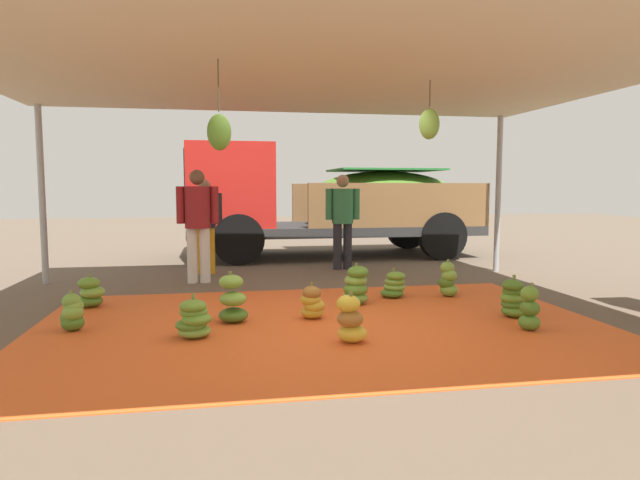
{
  "coord_description": "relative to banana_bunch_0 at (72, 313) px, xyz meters",
  "views": [
    {
      "loc": [
        -1.06,
        -5.81,
        1.5
      ],
      "look_at": [
        0.27,
        1.65,
        0.78
      ],
      "focal_mm": 30.79,
      "sensor_mm": 36.0,
      "label": 1
    }
  ],
  "objects": [
    {
      "name": "ground_plane",
      "position": [
        2.62,
        2.8,
        -0.2
      ],
      "size": [
        40.0,
        40.0,
        0.0
      ],
      "primitive_type": "plane",
      "color": "brown"
    },
    {
      "name": "tarp_orange",
      "position": [
        2.62,
        -0.2,
        -0.19
      ],
      "size": [
        6.19,
        4.19,
        0.01
      ],
      "primitive_type": "cube",
      "color": "#E05B23",
      "rests_on": "ground"
    },
    {
      "name": "tent_canopy",
      "position": [
        2.62,
        -0.28,
        2.55
      ],
      "size": [
        8.0,
        7.0,
        2.83
      ],
      "color": "#9EA0A5",
      "rests_on": "ground"
    },
    {
      "name": "banana_bunch_0",
      "position": [
        0.0,
        0.0,
        0.0
      ],
      "size": [
        0.32,
        0.33,
        0.43
      ],
      "color": "#477523",
      "rests_on": "tarp_orange"
    },
    {
      "name": "banana_bunch_1",
      "position": [
        1.27,
        -0.5,
        -0.01
      ],
      "size": [
        0.46,
        0.47,
        0.44
      ],
      "color": "#75A83D",
      "rests_on": "tarp_orange"
    },
    {
      "name": "banana_bunch_2",
      "position": [
        3.86,
        1.11,
        -0.02
      ],
      "size": [
        0.45,
        0.43,
        0.41
      ],
      "color": "#477523",
      "rests_on": "tarp_orange"
    },
    {
      "name": "banana_bunch_3",
      "position": [
        2.77,
        -0.92,
        0.03
      ],
      "size": [
        0.36,
        0.37,
        0.49
      ],
      "color": "gold",
      "rests_on": "tarp_orange"
    },
    {
      "name": "banana_bunch_4",
      "position": [
        4.73,
        -0.81,
        0.03
      ],
      "size": [
        0.32,
        0.32,
        0.5
      ],
      "color": "#518428",
      "rests_on": "tarp_orange"
    },
    {
      "name": "banana_bunch_5",
      "position": [
        3.24,
        0.78,
        0.04
      ],
      "size": [
        0.41,
        0.4,
        0.53
      ],
      "color": "#6B9E38",
      "rests_on": "tarp_orange"
    },
    {
      "name": "banana_bunch_6",
      "position": [
        1.66,
        0.08,
        0.06
      ],
      "size": [
        0.41,
        0.41,
        0.57
      ],
      "color": "#477523",
      "rests_on": "tarp_orange"
    },
    {
      "name": "banana_bunch_7",
      "position": [
        -0.09,
        1.18,
        -0.01
      ],
      "size": [
        0.49,
        0.46,
        0.42
      ],
      "color": "#477523",
      "rests_on": "tarp_orange"
    },
    {
      "name": "banana_bunch_8",
      "position": [
        2.56,
        0.07,
        -0.01
      ],
      "size": [
        0.35,
        0.35,
        0.43
      ],
      "color": "gold",
      "rests_on": "tarp_orange"
    },
    {
      "name": "banana_bunch_9",
      "position": [
        4.88,
        -0.22,
        0.02
      ],
      "size": [
        0.36,
        0.37,
        0.49
      ],
      "color": "#518428",
      "rests_on": "tarp_orange"
    },
    {
      "name": "banana_bunch_10",
      "position": [
        4.61,
        1.03,
        0.04
      ],
      "size": [
        0.32,
        0.32,
        0.52
      ],
      "color": "#6B9E38",
      "rests_on": "tarp_orange"
    },
    {
      "name": "cargo_truck_main",
      "position": [
        3.76,
        5.83,
        1.03
      ],
      "size": [
        6.25,
        2.5,
        2.4
      ],
      "color": "#2D2D2D",
      "rests_on": "ground"
    },
    {
      "name": "worker_0",
      "position": [
        1.26,
        3.74,
        0.77
      ],
      "size": [
        0.6,
        0.37,
        1.65
      ],
      "color": "orange",
      "rests_on": "ground"
    },
    {
      "name": "worker_1",
      "position": [
        3.74,
        3.83,
        0.82
      ],
      "size": [
        0.64,
        0.39,
        1.74
      ],
      "color": "#26262D",
      "rests_on": "ground"
    },
    {
      "name": "worker_2",
      "position": [
        1.18,
        2.82,
        0.85
      ],
      "size": [
        0.65,
        0.4,
        1.79
      ],
      "color": "silver",
      "rests_on": "ground"
    }
  ]
}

